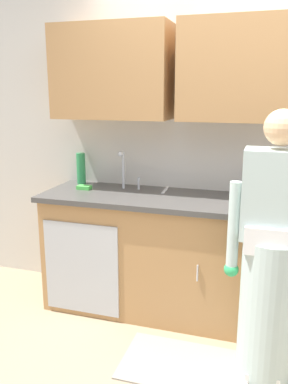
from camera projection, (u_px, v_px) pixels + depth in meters
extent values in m
plane|color=#998466|center=(227.00, 380.00, 2.47)|extent=(9.00, 9.00, 0.00)
cube|color=beige|center=(250.00, 139.00, 3.12)|extent=(4.80, 0.10, 2.70)
cube|color=#B27F4C|center=(112.00, 72.00, 3.10)|extent=(0.91, 0.34, 0.70)
cube|color=#B27F4C|center=(245.00, 70.00, 2.81)|extent=(0.91, 0.34, 0.70)
cube|color=#B27F4C|center=(168.00, 257.00, 3.17)|extent=(1.90, 0.60, 0.90)
cube|color=#B7BABF|center=(81.00, 269.00, 3.07)|extent=(0.60, 0.01, 0.72)
cylinder|color=silver|center=(197.00, 273.00, 2.79)|extent=(0.01, 0.01, 0.12)
cylinder|color=silver|center=(262.00, 281.00, 2.67)|extent=(0.01, 0.01, 0.12)
cube|color=#474442|center=(169.00, 199.00, 3.06)|extent=(1.96, 0.66, 0.04)
cube|color=#B7BABF|center=(122.00, 196.00, 3.17)|extent=(0.50, 0.36, 0.03)
cylinder|color=#B7BABF|center=(123.00, 170.00, 3.28)|extent=(0.02, 0.02, 0.30)
sphere|color=#B7BABF|center=(121.00, 154.00, 3.19)|extent=(0.04, 0.04, 0.04)
cylinder|color=#B7BABF|center=(139.00, 183.00, 3.26)|extent=(0.02, 0.02, 0.10)
cube|color=white|center=(263.00, 368.00, 2.53)|extent=(0.20, 0.26, 0.06)
cylinder|color=#B2C6C1|center=(268.00, 308.00, 2.45)|extent=(0.34, 0.34, 0.88)
cube|color=#B2C6C1|center=(277.00, 195.00, 2.28)|extent=(0.38, 0.22, 0.52)
sphere|color=#E1B07F|center=(282.00, 127.00, 2.19)|extent=(0.20, 0.20, 0.20)
cube|color=white|center=(274.00, 243.00, 2.23)|extent=(0.32, 0.04, 0.16)
cylinder|color=#B2C6C1|center=(234.00, 227.00, 2.42)|extent=(0.07, 0.07, 0.55)
sphere|color=#33B266|center=(231.00, 269.00, 2.49)|extent=(0.09, 0.09, 0.09)
cube|color=gray|center=(184.00, 365.00, 2.60)|extent=(0.80, 0.50, 0.01)
cylinder|color=#334CB2|center=(284.00, 180.00, 2.98)|extent=(0.06, 0.06, 0.27)
cylinder|color=#2D8C4C|center=(81.00, 168.00, 3.46)|extent=(0.07, 0.07, 0.26)
cylinder|color=#334CB2|center=(269.00, 185.00, 2.99)|extent=(0.07, 0.07, 0.20)
cube|color=silver|center=(165.00, 190.00, 3.25)|extent=(0.04, 0.24, 0.01)
cube|color=#4CBF4C|center=(84.00, 187.00, 3.28)|extent=(0.11, 0.07, 0.03)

